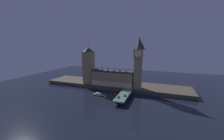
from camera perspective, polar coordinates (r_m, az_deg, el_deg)
ground_plane at (r=181.93m, az=-2.95°, el=-10.27°), size 400.00×400.00×0.00m
embankment at (r=215.68m, az=1.11°, el=-6.22°), size 220.00×42.00×5.35m
parliament_hall at (r=202.51m, az=0.25°, el=-3.25°), size 61.35×16.53×26.82m
clock_tower at (r=186.73m, az=10.89°, el=3.55°), size 12.14×12.25×70.27m
victoria_tower at (r=215.82m, az=-9.67°, el=1.91°), size 14.49×14.49×61.16m
bridge at (r=168.02m, az=4.88°, el=-10.68°), size 12.59×46.00×5.71m
car_northbound_trail at (r=157.11m, az=2.74°, el=-11.16°), size 1.98×4.51×1.40m
car_southbound_lead at (r=161.89m, az=5.38°, el=-10.52°), size 1.98×4.06×1.54m
pedestrian_near_rail at (r=157.18m, az=1.67°, el=-11.08°), size 0.38×0.38×1.57m
pedestrian_mid_walk at (r=166.22m, az=6.81°, el=-9.92°), size 0.38×0.38×1.69m
street_lamp_near at (r=154.42m, az=1.29°, el=-10.29°), size 1.34×0.60×6.06m
street_lamp_mid at (r=164.52m, az=6.93°, el=-8.82°), size 1.34×0.60×7.13m
street_lamp_far at (r=180.99m, az=4.32°, el=-7.13°), size 1.34×0.60×6.48m
boat_upstream at (r=179.84m, az=-5.62°, el=-10.11°), size 16.38×4.01×3.59m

